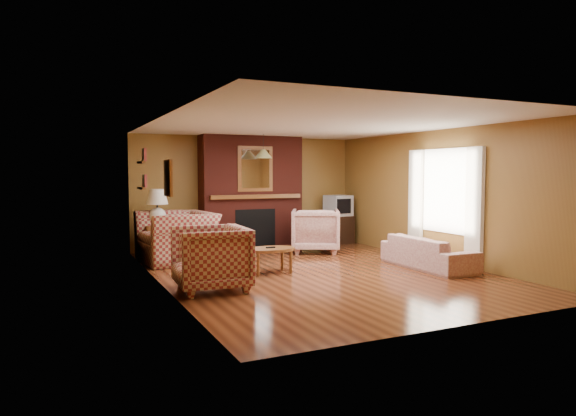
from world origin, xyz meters
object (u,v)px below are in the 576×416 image
plaid_loveseat (177,237)px  plaid_armchair (211,258)px  floral_sofa (428,252)px  floral_armchair (316,230)px  side_table (158,242)px  table_lamp (157,205)px  fireplace (251,193)px  crt_tv (338,206)px  coffee_table (271,251)px  tv_stand (338,229)px

plaid_loveseat → plaid_armchair: plaid_loveseat is taller
plaid_armchair → floral_sofa: plaid_armchair is taller
plaid_armchair → floral_armchair: 3.79m
floral_sofa → side_table: 4.95m
plaid_armchair → table_lamp: bearing=-173.6°
fireplace → crt_tv: (2.05, -0.19, -0.31)m
fireplace → crt_tv: bearing=-5.3°
coffee_table → side_table: (-1.38, 2.20, -0.03)m
plaid_armchair → coffee_table: size_ratio=1.17×
plaid_loveseat → fireplace: bearing=113.8°
coffee_table → floral_sofa: bearing=-15.3°
crt_tv → plaid_armchair: bearing=-140.4°
coffee_table → table_lamp: size_ratio=1.26×
floral_sofa → floral_armchair: (-0.92, 2.36, 0.18)m
floral_sofa → side_table: side_table is taller
coffee_table → side_table: bearing=122.1°
side_table → tv_stand: side_table is taller
tv_stand → plaid_loveseat: bearing=-166.9°
plaid_armchair → crt_tv: crt_tv is taller
tv_stand → floral_sofa: bearing=-91.7°
tv_stand → coffee_table: bearing=-136.4°
table_lamp → crt_tv: 4.17m
fireplace → table_lamp: bearing=-165.7°
floral_armchair → tv_stand: floral_armchair is taller
side_table → plaid_armchair: bearing=-87.1°
crt_tv → plaid_loveseat: bearing=-167.9°
plaid_armchair → floral_armchair: size_ratio=1.01×
coffee_table → tv_stand: 3.77m
side_table → table_lamp: bearing=0.0°
table_lamp → floral_armchair: bearing=-10.2°
coffee_table → side_table: 2.60m
table_lamp → crt_tv: (4.15, 0.34, -0.15)m
side_table → crt_tv: (4.15, 0.34, 0.55)m
floral_armchair → side_table: bearing=17.8°
plaid_loveseat → tv_stand: bearing=97.0°
fireplace → plaid_armchair: bearing=-119.1°
coffee_table → plaid_armchair: bearing=-148.0°
floral_sofa → table_lamp: size_ratio=2.72×
floral_sofa → tv_stand: size_ratio=2.88×
tv_stand → side_table: bearing=-174.2°
plaid_armchair → table_lamp: (-0.15, 2.97, 0.57)m
fireplace → table_lamp: size_ratio=3.59×
floral_sofa → floral_armchair: 2.54m
floral_armchair → crt_tv: 1.46m
floral_sofa → side_table: size_ratio=2.83×
plaid_loveseat → coffee_table: 2.05m
table_lamp → plaid_armchair: bearing=-87.1°
side_table → coffee_table: bearing=-57.9°
floral_armchair → tv_stand: (1.07, 0.91, -0.13)m
plaid_loveseat → table_lamp: bearing=-158.1°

